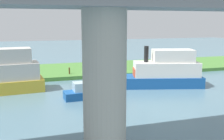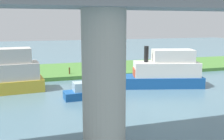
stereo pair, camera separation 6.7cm
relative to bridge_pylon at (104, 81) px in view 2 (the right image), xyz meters
name	(u,v)px [view 2 (the right image)]	position (x,y,z in m)	size (l,w,h in m)	color
ground_plane	(106,78)	(-5.87, -19.83, -4.14)	(160.00, 160.00, 0.00)	slate
grassy_bank	(96,69)	(-5.87, -25.83, -3.89)	(80.00, 12.00, 0.50)	#4C8438
bridge_pylon	(104,81)	(0.00, 0.00, 0.00)	(2.55, 2.55, 8.29)	#9E998E
person_on_bank	(110,65)	(-7.40, -22.97, -2.94)	(0.50, 0.50, 1.39)	#2D334C
mooring_post	(69,71)	(-1.10, -21.61, -3.19)	(0.20, 0.20, 0.90)	brown
motorboat_red	(87,92)	(-1.32, -10.96, -3.55)	(5.06, 1.98, 1.66)	#195199
pontoon_yellow	(165,72)	(-11.09, -13.16, -2.36)	(9.89, 5.49, 4.80)	#195199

